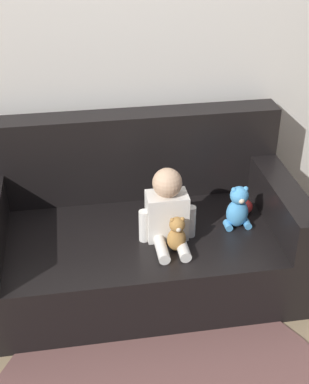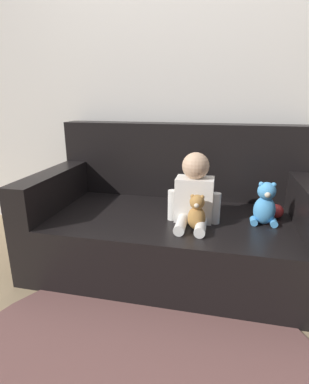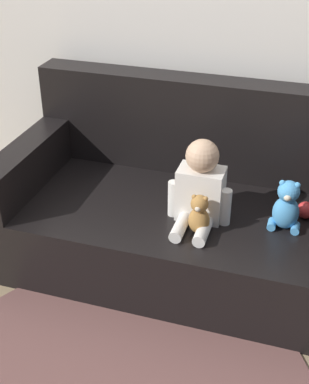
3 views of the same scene
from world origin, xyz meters
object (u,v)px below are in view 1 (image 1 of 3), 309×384
Objects in this scene: person_baby at (167,211)px; plush_toy_side at (238,208)px; teddy_bear_brown at (177,234)px; couch at (137,232)px; toy_ball at (245,207)px.

person_baby is 0.42m from plush_toy_side.
teddy_bear_brown is 0.42m from plush_toy_side.
person_baby is 1.61× the size of plush_toy_side.
teddy_bear_brown is (0.17, -0.30, 0.18)m from couch.
person_baby reaches higher than teddy_bear_brown.
toy_ball is at bearing 53.94° from plush_toy_side.
couch reaches higher than person_baby.
couch reaches higher than toy_ball.
person_baby is at bearing 103.03° from teddy_bear_brown.
person_baby is 4.89× the size of toy_ball.
person_baby is 0.15m from teddy_bear_brown.
plush_toy_side reaches higher than teddy_bear_brown.
plush_toy_side is at bearing 23.37° from teddy_bear_brown.
couch is at bearing 165.91° from plush_toy_side.
plush_toy_side is (0.41, 0.04, -0.05)m from person_baby.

